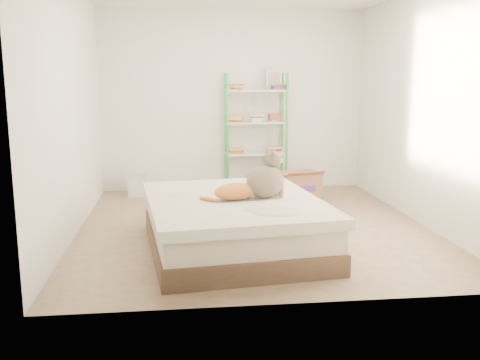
{
  "coord_description": "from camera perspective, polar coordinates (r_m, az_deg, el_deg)",
  "views": [
    {
      "loc": [
        -0.81,
        -5.7,
        1.62
      ],
      "look_at": [
        -0.2,
        -0.49,
        0.62
      ],
      "focal_mm": 40.0,
      "sensor_mm": 36.0,
      "label": 1
    }
  ],
  "objects": [
    {
      "name": "cardboard_box",
      "position": [
        7.33,
        6.28,
        -0.56
      ],
      "size": [
        0.58,
        0.58,
        0.42
      ],
      "rotation": [
        0.0,
        0.0,
        0.17
      ],
      "color": "#946146",
      "rests_on": "ground"
    },
    {
      "name": "bed",
      "position": [
        5.13,
        -0.72,
        -4.69
      ],
      "size": [
        1.8,
        2.14,
        0.5
      ],
      "rotation": [
        0.0,
        0.0,
        0.11
      ],
      "color": "#453422",
      "rests_on": "ground"
    },
    {
      "name": "shelf_unit",
      "position": [
        7.7,
        1.73,
        5.18
      ],
      "size": [
        0.88,
        0.36,
        1.74
      ],
      "color": "green",
      "rests_on": "ground"
    },
    {
      "name": "room",
      "position": [
        5.77,
        1.46,
        7.6
      ],
      "size": [
        3.81,
        4.21,
        2.61
      ],
      "color": "tan",
      "rests_on": "ground"
    },
    {
      "name": "white_bin",
      "position": [
        7.61,
        -10.83,
        -0.37
      ],
      "size": [
        0.31,
        0.27,
        0.34
      ],
      "rotation": [
        0.0,
        0.0,
        0.04
      ],
      "color": "silver",
      "rests_on": "ground"
    },
    {
      "name": "grey_cat",
      "position": [
        5.05,
        2.7,
        0.63
      ],
      "size": [
        0.49,
        0.44,
        0.46
      ],
      "primitive_type": null,
      "rotation": [
        0.0,
        0.0,
        1.89
      ],
      "color": "#73645A",
      "rests_on": "bed"
    },
    {
      "name": "orange_cat",
      "position": [
        4.98,
        -0.48,
        -0.98
      ],
      "size": [
        0.56,
        0.41,
        0.2
      ],
      "primitive_type": null,
      "rotation": [
        0.0,
        0.0,
        0.31
      ],
      "color": "#EA9645",
      "rests_on": "bed"
    }
  ]
}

